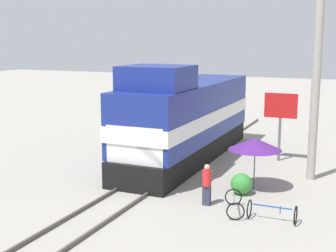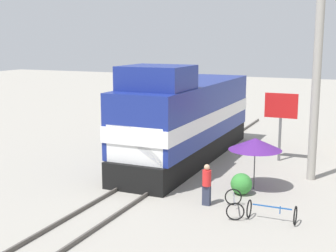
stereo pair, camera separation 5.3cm
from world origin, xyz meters
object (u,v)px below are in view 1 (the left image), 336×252
person_bystander (207,183)px  vendor_umbrella (255,144)px  bicycle_spare (272,212)px  bicycle (234,204)px  billboard_sign (281,111)px  locomotive (185,119)px  utility_pole (316,73)px

person_bystander → vendor_umbrella: bearing=66.0°
vendor_umbrella → bicycle_spare: bearing=-66.3°
bicycle → person_bystander: bearing=-34.0°
vendor_umbrella → billboard_sign: 5.27m
billboard_sign → person_bystander: size_ratio=2.20×
billboard_sign → locomotive: bearing=-156.3°
utility_pole → bicycle: bearing=-110.5°
locomotive → utility_pole: bearing=-6.9°
utility_pole → person_bystander: size_ratio=5.86×
vendor_umbrella → billboard_sign: bearing=89.3°
vendor_umbrella → billboard_sign: billboard_sign is taller
billboard_sign → person_bystander: (-1.25, -7.89, -1.76)m
vendor_umbrella → billboard_sign: (0.06, 5.22, 0.67)m
locomotive → billboard_sign: size_ratio=3.51×
billboard_sign → bicycle: billboard_sign is taller
locomotive → bicycle_spare: bearing=-47.8°
utility_pole → billboard_sign: utility_pole is taller
person_bystander → bicycle: (1.19, -0.33, -0.53)m
utility_pole → vendor_umbrella: bearing=-129.7°
locomotive → vendor_umbrella: locomotive is taller
bicycle_spare → billboard_sign: bearing=8.9°
locomotive → bicycle: locomotive is taller
vendor_umbrella → bicycle: bearing=-90.0°
bicycle → utility_pole: bearing=-129.2°
vendor_umbrella → person_bystander: bearing=-114.0°
utility_pole → bicycle_spare: 7.27m
utility_pole → bicycle: utility_pole is taller
bicycle_spare → locomotive: bearing=41.9°
person_bystander → bicycle: person_bystander is taller
person_bystander → bicycle: 1.34m
vendor_umbrella → person_bystander: 3.12m
billboard_sign → person_bystander: 8.18m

